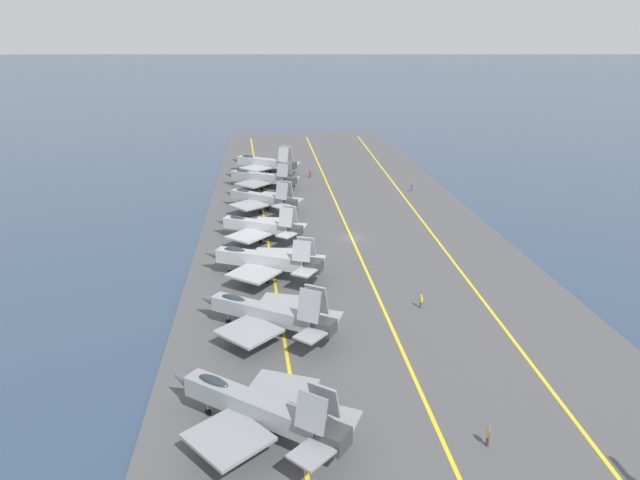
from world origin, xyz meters
TOP-DOWN VIEW (x-y plane):
  - ground_plane at (0.00, 0.00)m, footprint 2000.00×2000.00m
  - carrier_deck at (0.00, 0.00)m, footprint 213.76×48.52m
  - deck_stripe_foul_line at (0.00, -13.34)m, footprint 192.29×6.68m
  - deck_stripe_centerline at (0.00, 0.00)m, footprint 192.38×0.36m
  - deck_stripe_edge_line at (0.00, 13.34)m, footprint 192.21×8.93m
  - parked_jet_nearest at (-46.47, 14.78)m, footprint 13.74×16.10m
  - parked_jet_second at (-29.79, 13.72)m, footprint 13.26×16.14m
  - parked_jet_third at (-14.70, 14.02)m, footprint 12.67×16.70m
  - parked_jet_fourth at (0.37, 14.64)m, footprint 12.83×15.06m
  - parked_jet_fifth at (16.19, 14.41)m, footprint 13.43×15.13m
  - parked_jet_sixth at (32.99, 14.47)m, footprint 13.28×16.58m
  - parked_jet_seventh at (46.52, 13.75)m, footprint 13.65×16.74m
  - crew_brown_vest at (-49.43, -3.31)m, footprint 0.45×0.39m
  - crew_blue_vest at (27.28, -16.61)m, footprint 0.35×0.43m
  - crew_yellow_vest at (-25.36, -4.41)m, footprint 0.46×0.40m
  - crew_red_vest at (41.68, 3.23)m, footprint 0.37×0.44m

SIDE VIEW (x-z plane):
  - ground_plane at x=0.00m, z-range 0.00..0.00m
  - carrier_deck at x=0.00m, z-range 0.00..0.40m
  - deck_stripe_foul_line at x=0.00m, z-range 0.40..0.41m
  - deck_stripe_centerline at x=0.00m, z-range 0.40..0.41m
  - deck_stripe_edge_line at x=0.00m, z-range 0.40..0.41m
  - crew_brown_vest at x=-49.43m, z-range 0.49..2.22m
  - crew_yellow_vest at x=-25.36m, z-range 0.49..2.24m
  - crew_blue_vest at x=27.28m, z-range 0.49..2.24m
  - crew_red_vest at x=41.68m, z-range 0.49..2.25m
  - parked_jet_sixth at x=32.99m, z-range -0.25..5.73m
  - parked_jet_fourth at x=0.37m, z-range -0.29..5.82m
  - parked_jet_fifth at x=16.19m, z-range -0.24..6.01m
  - parked_jet_second at x=-29.79m, z-range -0.40..6.20m
  - parked_jet_third at x=-14.70m, z-range -0.06..6.12m
  - parked_jet_seventh at x=46.52m, z-range -0.39..6.48m
  - parked_jet_nearest at x=-46.47m, z-range -0.04..6.36m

